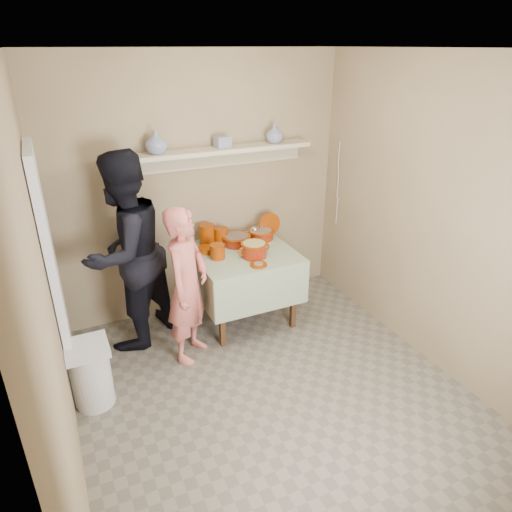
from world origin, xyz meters
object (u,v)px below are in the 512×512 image
person_cook (188,286)px  person_helper (126,253)px  cazuela_rice (254,249)px  trash_bin (91,374)px  serving_table (243,262)px

person_cook → person_helper: person_helper is taller
cazuela_rice → trash_bin: cazuela_rice is taller
serving_table → person_cook: bearing=-150.9°
serving_table → person_helper: bearing=176.0°
person_cook → serving_table: (0.69, 0.38, -0.08)m
person_cook → person_helper: 0.65m
cazuela_rice → trash_bin: (-1.63, -0.51, -0.56)m
person_helper → trash_bin: bearing=20.9°
person_cook → trash_bin: person_cook is taller
trash_bin → serving_table: bearing=23.0°
person_helper → trash_bin: (-0.48, -0.75, -0.64)m
serving_table → trash_bin: 1.76m
person_helper → cazuela_rice: size_ratio=5.58×
serving_table → cazuela_rice: 0.27m
person_cook → person_helper: size_ratio=0.78×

